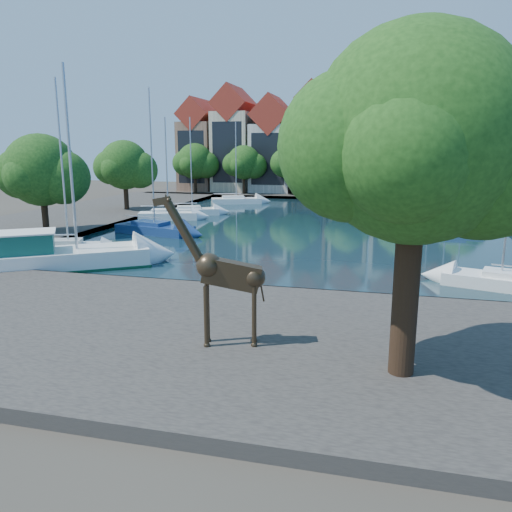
# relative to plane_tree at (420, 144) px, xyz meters

# --- Properties ---
(ground) EXTENTS (160.00, 160.00, 0.00)m
(ground) POSITION_rel_plane_tree_xyz_m (-7.62, 9.01, -7.67)
(ground) COLOR #38332B
(ground) RESTS_ON ground
(water_basin) EXTENTS (38.00, 50.00, 0.08)m
(water_basin) POSITION_rel_plane_tree_xyz_m (-7.62, 33.01, -7.63)
(water_basin) COLOR black
(water_basin) RESTS_ON ground
(near_quay) EXTENTS (50.00, 14.00, 0.50)m
(near_quay) POSITION_rel_plane_tree_xyz_m (-7.62, 2.01, -7.42)
(near_quay) COLOR #43403A
(near_quay) RESTS_ON ground
(far_quay) EXTENTS (60.00, 16.00, 0.50)m
(far_quay) POSITION_rel_plane_tree_xyz_m (-7.62, 65.01, -7.42)
(far_quay) COLOR #43403A
(far_quay) RESTS_ON ground
(left_quay) EXTENTS (14.00, 52.00, 0.50)m
(left_quay) POSITION_rel_plane_tree_xyz_m (-32.62, 33.01, -7.42)
(left_quay) COLOR #43403A
(left_quay) RESTS_ON ground
(plane_tree) EXTENTS (8.32, 6.40, 10.62)m
(plane_tree) POSITION_rel_plane_tree_xyz_m (0.00, 0.00, 0.00)
(plane_tree) COLOR #332114
(plane_tree) RESTS_ON near_quay
(townhouse_west_end) EXTENTS (5.44, 9.18, 14.93)m
(townhouse_west_end) POSITION_rel_plane_tree_xyz_m (-30.62, 64.99, -0.31)
(townhouse_west_end) COLOR #8E664D
(townhouse_west_end) RESTS_ON far_quay
(townhouse_west_mid) EXTENTS (5.94, 9.18, 16.79)m
(townhouse_west_mid) POSITION_rel_plane_tree_xyz_m (-24.62, 64.99, 0.56)
(townhouse_west_mid) COLOR beige
(townhouse_west_mid) RESTS_ON far_quay
(townhouse_west_inner) EXTENTS (6.43, 9.18, 15.15)m
(townhouse_west_inner) POSITION_rel_plane_tree_xyz_m (-18.12, 64.99, -0.32)
(townhouse_west_inner) COLOR silver
(townhouse_west_inner) RESTS_ON far_quay
(townhouse_center) EXTENTS (5.44, 9.18, 16.93)m
(townhouse_center) POSITION_rel_plane_tree_xyz_m (-11.62, 64.99, 0.69)
(townhouse_center) COLOR brown
(townhouse_center) RESTS_ON far_quay
(townhouse_east_inner) EXTENTS (5.94, 9.18, 15.79)m
(townhouse_east_inner) POSITION_rel_plane_tree_xyz_m (-5.62, 64.99, 0.06)
(townhouse_east_inner) COLOR tan
(townhouse_east_inner) RESTS_ON far_quay
(townhouse_east_mid) EXTENTS (6.43, 9.18, 16.65)m
(townhouse_east_mid) POSITION_rel_plane_tree_xyz_m (0.88, 64.99, 0.43)
(townhouse_east_mid) COLOR beige
(townhouse_east_mid) RESTS_ON far_quay
(townhouse_east_end) EXTENTS (5.44, 9.18, 14.43)m
(townhouse_east_end) POSITION_rel_plane_tree_xyz_m (7.38, 64.99, -0.56)
(townhouse_east_end) COLOR brown
(townhouse_east_end) RESTS_ON far_quay
(far_tree_far_west) EXTENTS (7.28, 5.60, 7.68)m
(far_tree_far_west) POSITION_rel_plane_tree_xyz_m (-29.51, 59.50, -2.49)
(far_tree_far_west) COLOR #332114
(far_tree_far_west) RESTS_ON far_quay
(far_tree_west) EXTENTS (6.76, 5.20, 7.36)m
(far_tree_west) POSITION_rel_plane_tree_xyz_m (-21.52, 59.50, -2.60)
(far_tree_west) COLOR #332114
(far_tree_west) RESTS_ON far_quay
(far_tree_mid_west) EXTENTS (7.80, 6.00, 8.00)m
(far_tree_mid_west) POSITION_rel_plane_tree_xyz_m (-13.51, 59.50, -2.38)
(far_tree_mid_west) COLOR #332114
(far_tree_mid_west) RESTS_ON far_quay
(far_tree_mid_east) EXTENTS (7.02, 5.40, 7.52)m
(far_tree_mid_east) POSITION_rel_plane_tree_xyz_m (-5.52, 59.50, -2.54)
(far_tree_mid_east) COLOR #332114
(far_tree_mid_east) RESTS_ON far_quay
(far_tree_east) EXTENTS (7.54, 5.80, 7.84)m
(far_tree_east) POSITION_rel_plane_tree_xyz_m (2.49, 59.50, -2.43)
(far_tree_east) COLOR #332114
(far_tree_east) RESTS_ON far_quay
(far_tree_far_east) EXTENTS (6.76, 5.20, 7.36)m
(far_tree_far_east) POSITION_rel_plane_tree_xyz_m (10.48, 59.50, -2.60)
(far_tree_far_east) COLOR #332114
(far_tree_far_east) RESTS_ON far_quay
(side_tree_left_near) EXTENTS (7.80, 6.00, 8.20)m
(side_tree_left_near) POSITION_rel_plane_tree_xyz_m (-28.51, 21.00, -2.18)
(side_tree_left_near) COLOR #332114
(side_tree_left_near) RESTS_ON left_quay
(side_tree_left_far) EXTENTS (7.28, 5.60, 7.88)m
(side_tree_left_far) POSITION_rel_plane_tree_xyz_m (-29.51, 37.00, -2.29)
(side_tree_left_far) COLOR #332114
(side_tree_left_far) RESTS_ON left_quay
(giraffe_statue) EXTENTS (3.76, 1.32, 5.43)m
(giraffe_statue) POSITION_rel_plane_tree_xyz_m (-6.34, 0.90, -4.50)
(giraffe_statue) COLOR #382B1C
(giraffe_statue) RESTS_ON near_quay
(motorsailer) EXTENTS (11.20, 9.08, 12.36)m
(motorsailer) POSITION_rel_plane_tree_xyz_m (-20.93, 10.79, -6.64)
(motorsailer) COLOR white
(motorsailer) RESTS_ON water_basin
(sailboat_left_a) EXTENTS (5.98, 3.92, 12.00)m
(sailboat_left_a) POSITION_rel_plane_tree_xyz_m (-22.18, 14.71, -6.93)
(sailboat_left_a) COLOR silver
(sailboat_left_a) RESTS_ON water_basin
(sailboat_left_b) EXTENTS (7.44, 4.07, 12.39)m
(sailboat_left_b) POSITION_rel_plane_tree_xyz_m (-20.24, 24.55, -7.00)
(sailboat_left_b) COLOR navy
(sailboat_left_b) RESTS_ON water_basin
(sailboat_left_c) EXTENTS (6.41, 3.96, 10.46)m
(sailboat_left_c) POSITION_rel_plane_tree_xyz_m (-22.62, 32.91, -6.97)
(sailboat_left_c) COLOR white
(sailboat_left_c) RESTS_ON water_basin
(sailboat_left_d) EXTENTS (6.24, 4.30, 10.70)m
(sailboat_left_d) POSITION_rel_plane_tree_xyz_m (-21.52, 37.02, -7.02)
(sailboat_left_d) COLOR white
(sailboat_left_d) RESTS_ON water_basin
(sailboat_left_e) EXTENTS (6.99, 4.63, 10.74)m
(sailboat_left_e) POSITION_rel_plane_tree_xyz_m (-19.92, 49.33, -7.02)
(sailboat_left_e) COLOR white
(sailboat_left_e) RESTS_ON water_basin
(sailboat_right_a) EXTENTS (6.21, 3.61, 9.70)m
(sailboat_right_a) POSITION_rel_plane_tree_xyz_m (5.55, 13.01, -7.06)
(sailboat_right_a) COLOR white
(sailboat_right_a) RESTS_ON water_basin
(sailboat_right_b) EXTENTS (6.19, 2.21, 10.53)m
(sailboat_right_b) POSITION_rel_plane_tree_xyz_m (4.92, 32.23, -7.09)
(sailboat_right_b) COLOR navy
(sailboat_right_b) RESTS_ON water_basin
(sailboat_right_c) EXTENTS (7.48, 3.36, 12.20)m
(sailboat_right_c) POSITION_rel_plane_tree_xyz_m (7.38, 39.86, -6.98)
(sailboat_right_c) COLOR white
(sailboat_right_c) RESTS_ON water_basin
(sailboat_right_d) EXTENTS (4.30, 1.64, 7.49)m
(sailboat_right_d) POSITION_rel_plane_tree_xyz_m (4.38, 43.34, -7.09)
(sailboat_right_d) COLOR white
(sailboat_right_d) RESTS_ON water_basin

